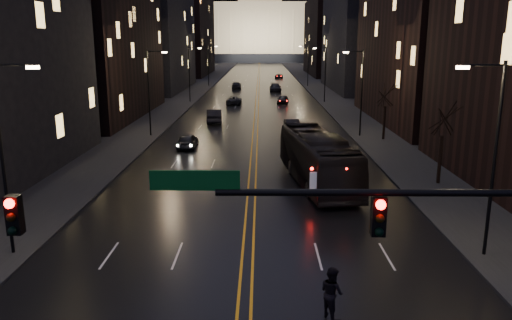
{
  "coord_description": "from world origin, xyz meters",
  "views": [
    {
      "loc": [
        0.6,
        -11.63,
        9.78
      ],
      "look_at": [
        0.36,
        13.62,
        3.76
      ],
      "focal_mm": 35.0,
      "sensor_mm": 36.0,
      "label": 1
    }
  ],
  "objects_px": {
    "oncoming_car_a": "(188,141)",
    "receding_car_a": "(292,126)",
    "traffic_signal": "(475,235)",
    "bus": "(317,159)",
    "oncoming_car_b": "(214,116)",
    "pedestrian_b": "(332,292)"
  },
  "relations": [
    {
      "from": "oncoming_car_a",
      "to": "receding_car_a",
      "type": "relative_size",
      "value": 0.97
    },
    {
      "from": "traffic_signal",
      "to": "receding_car_a",
      "type": "bearing_deg",
      "value": 92.47
    },
    {
      "from": "traffic_signal",
      "to": "bus",
      "type": "height_order",
      "value": "traffic_signal"
    },
    {
      "from": "oncoming_car_a",
      "to": "oncoming_car_b",
      "type": "xyz_separation_m",
      "value": [
        1.12,
        15.19,
        0.13
      ]
    },
    {
      "from": "oncoming_car_a",
      "to": "bus",
      "type": "bearing_deg",
      "value": 133.79
    },
    {
      "from": "pedestrian_b",
      "to": "receding_car_a",
      "type": "bearing_deg",
      "value": -33.0
    },
    {
      "from": "traffic_signal",
      "to": "bus",
      "type": "xyz_separation_m",
      "value": [
        -1.34,
        22.38,
        -3.31
      ]
    },
    {
      "from": "traffic_signal",
      "to": "oncoming_car_a",
      "type": "relative_size",
      "value": 4.13
    },
    {
      "from": "oncoming_car_a",
      "to": "pedestrian_b",
      "type": "distance_m",
      "value": 30.9
    },
    {
      "from": "bus",
      "to": "receding_car_a",
      "type": "relative_size",
      "value": 2.99
    },
    {
      "from": "oncoming_car_a",
      "to": "oncoming_car_b",
      "type": "distance_m",
      "value": 15.23
    },
    {
      "from": "traffic_signal",
      "to": "receding_car_a",
      "type": "height_order",
      "value": "traffic_signal"
    },
    {
      "from": "oncoming_car_a",
      "to": "receding_car_a",
      "type": "height_order",
      "value": "oncoming_car_a"
    },
    {
      "from": "bus",
      "to": "receding_car_a",
      "type": "bearing_deg",
      "value": 83.68
    },
    {
      "from": "oncoming_car_a",
      "to": "oncoming_car_b",
      "type": "height_order",
      "value": "oncoming_car_b"
    },
    {
      "from": "traffic_signal",
      "to": "oncoming_car_a",
      "type": "xyz_separation_m",
      "value": [
        -12.18,
        34.18,
        -4.39
      ]
    },
    {
      "from": "traffic_signal",
      "to": "oncoming_car_a",
      "type": "bearing_deg",
      "value": 109.61
    },
    {
      "from": "bus",
      "to": "oncoming_car_a",
      "type": "bearing_deg",
      "value": 124.82
    },
    {
      "from": "traffic_signal",
      "to": "oncoming_car_b",
      "type": "bearing_deg",
      "value": 102.63
    },
    {
      "from": "oncoming_car_a",
      "to": "pedestrian_b",
      "type": "height_order",
      "value": "pedestrian_b"
    },
    {
      "from": "bus",
      "to": "oncoming_car_a",
      "type": "relative_size",
      "value": 3.07
    },
    {
      "from": "traffic_signal",
      "to": "oncoming_car_b",
      "type": "xyz_separation_m",
      "value": [
        -11.06,
        49.37,
        -4.26
      ]
    }
  ]
}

